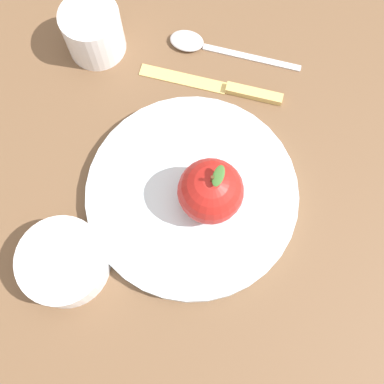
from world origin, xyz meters
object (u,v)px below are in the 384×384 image
object	(u,v)px
side_bowl	(63,262)
apple	(208,192)
spoon	(202,45)
dinner_plate	(192,194)
cup	(93,30)
knife	(224,87)

from	to	relation	value
side_bowl	apple	bearing A→B (deg)	4.84
spoon	apple	bearing A→B (deg)	-108.20
side_bowl	dinner_plate	bearing A→B (deg)	10.86
side_bowl	cup	bearing A→B (deg)	67.49
apple	knife	bearing A→B (deg)	62.31
dinner_plate	spoon	xyz separation A→B (m)	(0.09, 0.20, -0.01)
knife	spoon	xyz separation A→B (m)	(-0.01, 0.07, 0.00)
dinner_plate	knife	xyz separation A→B (m)	(0.09, 0.13, -0.01)
dinner_plate	cup	world-z (taller)	cup
apple	knife	world-z (taller)	apple
spoon	dinner_plate	bearing A→B (deg)	-112.94
apple	dinner_plate	bearing A→B (deg)	128.33
side_bowl	cup	world-z (taller)	cup
apple	side_bowl	world-z (taller)	apple
knife	spoon	world-z (taller)	spoon
knife	spoon	size ratio (longest dim) A/B	1.04
cup	knife	bearing A→B (deg)	-39.88
side_bowl	knife	size ratio (longest dim) A/B	0.59
dinner_plate	side_bowl	world-z (taller)	side_bowl
apple	cup	distance (m)	0.28
dinner_plate	spoon	size ratio (longest dim) A/B	1.58
knife	apple	bearing A→B (deg)	-117.69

